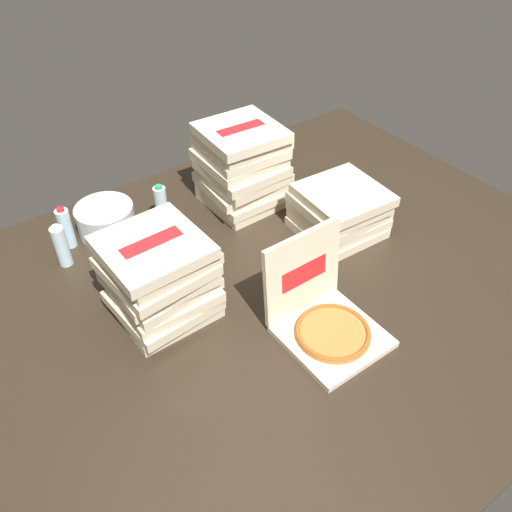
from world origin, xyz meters
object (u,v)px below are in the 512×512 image
(pizza_stack_right_near, at_px, (339,211))
(pizza_stack_left_near, at_px, (159,277))
(water_bottle_1, at_px, (66,228))
(ice_bucket, at_px, (106,219))
(pizza_stack_right_mid, at_px, (242,166))
(water_bottle_2, at_px, (161,205))
(open_pizza_box, at_px, (323,315))
(water_bottle_0, at_px, (61,246))

(pizza_stack_right_near, bearing_deg, pizza_stack_left_near, 178.70)
(pizza_stack_right_near, relative_size, water_bottle_1, 1.88)
(ice_bucket, bearing_deg, pizza_stack_right_mid, -15.17)
(pizza_stack_left_near, distance_m, water_bottle_2, 0.66)
(open_pizza_box, height_order, water_bottle_2, open_pizza_box)
(pizza_stack_right_mid, xyz_separation_m, water_bottle_0, (-1.00, 0.08, -0.12))
(ice_bucket, bearing_deg, water_bottle_0, -156.61)
(pizza_stack_right_near, xyz_separation_m, water_bottle_1, (-1.18, 0.71, -0.02))
(pizza_stack_left_near, bearing_deg, water_bottle_0, 112.57)
(pizza_stack_right_mid, distance_m, water_bottle_0, 1.01)
(ice_bucket, height_order, water_bottle_1, water_bottle_1)
(pizza_stack_right_near, xyz_separation_m, pizza_stack_right_mid, (-0.25, 0.51, 0.10))
(ice_bucket, bearing_deg, open_pizza_box, -68.82)
(open_pizza_box, xyz_separation_m, pizza_stack_right_mid, (0.27, 0.98, 0.14))
(pizza_stack_right_mid, relative_size, water_bottle_2, 2.00)
(pizza_stack_left_near, height_order, water_bottle_1, pizza_stack_left_near)
(open_pizza_box, distance_m, water_bottle_0, 1.28)
(pizza_stack_left_near, bearing_deg, open_pizza_box, -44.96)
(open_pizza_box, xyz_separation_m, pizza_stack_left_near, (-0.49, 0.49, 0.12))
(pizza_stack_right_near, relative_size, pizza_stack_right_mid, 0.94)
(pizza_stack_left_near, relative_size, ice_bucket, 1.48)
(open_pizza_box, bearing_deg, water_bottle_2, 99.64)
(pizza_stack_right_near, relative_size, water_bottle_2, 1.88)
(pizza_stack_right_mid, bearing_deg, water_bottle_0, 175.50)
(open_pizza_box, relative_size, water_bottle_2, 1.90)
(water_bottle_1, distance_m, water_bottle_2, 0.49)
(water_bottle_0, distance_m, water_bottle_1, 0.14)
(pizza_stack_right_near, bearing_deg, open_pizza_box, -138.03)
(ice_bucket, bearing_deg, water_bottle_2, -20.44)
(water_bottle_0, bearing_deg, water_bottle_1, 60.48)
(pizza_stack_right_mid, bearing_deg, pizza_stack_right_near, -63.55)
(open_pizza_box, height_order, pizza_stack_right_near, open_pizza_box)
(water_bottle_1, bearing_deg, pizza_stack_right_near, -31.00)
(water_bottle_1, xyz_separation_m, water_bottle_2, (0.48, -0.11, 0.00))
(open_pizza_box, height_order, ice_bucket, open_pizza_box)
(ice_bucket, relative_size, water_bottle_1, 1.30)
(pizza_stack_left_near, bearing_deg, water_bottle_2, 61.81)
(open_pizza_box, height_order, pizza_stack_right_mid, pizza_stack_right_mid)
(water_bottle_1, relative_size, water_bottle_2, 1.00)
(ice_bucket, height_order, water_bottle_0, water_bottle_0)
(pizza_stack_right_near, distance_m, water_bottle_0, 1.38)
(pizza_stack_right_near, bearing_deg, water_bottle_1, 149.00)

